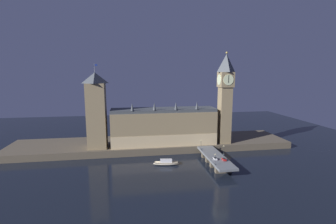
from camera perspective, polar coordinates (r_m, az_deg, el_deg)
ground_plane at (r=164.76m, az=-2.46°, el=-12.22°), size 400.00×400.00×0.00m
embankment at (r=200.65m, az=-3.75°, el=-7.50°), size 220.00×42.00×5.18m
parliament_hall at (r=188.70m, az=-1.00°, el=-3.37°), size 79.88×19.19×33.63m
clock_tower at (r=193.57m, az=13.25°, el=3.75°), size 10.90×11.01×70.70m
victoria_tower at (r=184.29m, az=-16.43°, el=0.33°), size 13.58×13.58×61.26m
bridge at (r=167.25m, az=11.04°, el=-10.71°), size 11.80×46.00×5.50m
car_northbound_trail at (r=159.82m, az=10.98°, el=-10.68°), size 1.89×3.92×1.57m
car_southbound_lead at (r=159.95m, az=13.00°, el=-10.76°), size 1.91×4.16×1.46m
pedestrian_mid_walk at (r=166.80m, az=12.95°, el=-9.81°), size 0.38×0.38×1.83m
pedestrian_far_rail at (r=176.79m, az=7.97°, el=-8.58°), size 0.38×0.38×1.75m
street_lamp_near at (r=150.36m, az=11.01°, el=-10.52°), size 1.34×0.60×6.88m
street_lamp_mid at (r=167.20m, az=12.93°, el=-8.52°), size 1.34×0.60×7.08m
street_lamp_far at (r=176.82m, az=7.75°, el=-7.34°), size 1.34×0.60×7.35m
boat_upstream at (r=163.66m, az=-0.44°, el=-11.83°), size 17.64×6.63×3.86m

